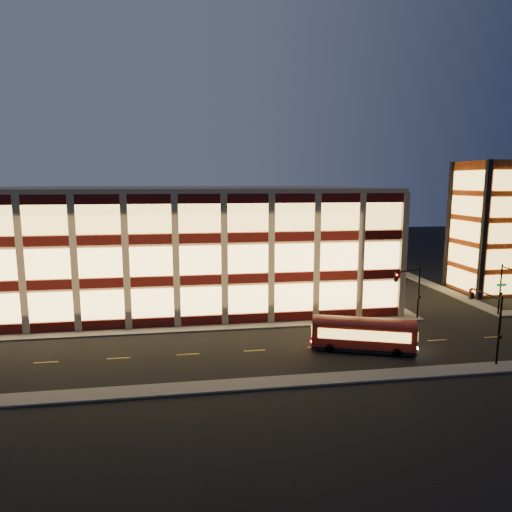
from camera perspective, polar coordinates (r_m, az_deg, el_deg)
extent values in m
plane|color=black|center=(47.72, -6.11, -9.38)|extent=(200.00, 200.00, 0.00)
cube|color=#514F4C|center=(48.62, -9.75, -9.02)|extent=(54.00, 2.00, 0.15)
cube|color=#514F4C|center=(68.68, 12.75, -3.70)|extent=(2.00, 30.00, 0.15)
cube|color=#514F4C|center=(73.38, 20.79, -3.25)|extent=(2.00, 30.00, 0.15)
cube|color=#514F4C|center=(35.62, -5.08, -15.93)|extent=(100.00, 2.00, 0.15)
cube|color=tan|center=(62.74, -9.70, 1.61)|extent=(50.00, 30.00, 14.00)
cube|color=tan|center=(62.20, -9.88, 8.24)|extent=(50.40, 30.40, 0.50)
cube|color=#470C0A|center=(49.28, -9.75, -8.06)|extent=(50.10, 0.25, 1.00)
cube|color=#F4C266|center=(48.72, -9.82, -5.70)|extent=(49.00, 0.20, 3.00)
cube|color=#470C0A|center=(68.24, 12.08, -3.27)|extent=(0.25, 30.10, 1.00)
cube|color=#F4C266|center=(67.81, 12.13, -1.54)|extent=(0.20, 29.00, 3.00)
cube|color=#470C0A|center=(48.17, -9.89, -3.06)|extent=(50.10, 0.25, 1.00)
cube|color=#F4C266|center=(47.79, -9.96, -0.59)|extent=(49.00, 0.20, 3.00)
cube|color=#470C0A|center=(67.43, 12.21, 0.38)|extent=(0.25, 30.10, 1.00)
cube|color=#F4C266|center=(67.14, 12.25, 2.16)|extent=(0.20, 29.00, 3.00)
cube|color=#470C0A|center=(47.43, -10.04, 2.14)|extent=(50.10, 0.25, 1.00)
cube|color=#F4C266|center=(47.24, -10.11, 4.67)|extent=(49.00, 0.20, 3.00)
cube|color=#470C0A|center=(66.91, 12.34, 4.11)|extent=(0.25, 30.10, 1.00)
cube|color=#F4C266|center=(66.76, 12.38, 5.90)|extent=(0.20, 29.00, 3.00)
cube|color=#8C3814|center=(71.16, 27.40, 3.22)|extent=(8.00, 8.00, 18.00)
cube|color=black|center=(65.60, 26.61, 2.85)|extent=(0.60, 0.60, 18.00)
cube|color=black|center=(72.24, 22.97, 3.60)|extent=(0.60, 0.60, 18.00)
cube|color=black|center=(76.74, 28.07, 3.53)|extent=(0.60, 0.60, 18.00)
cube|color=#FFCA59|center=(68.96, 28.93, -3.13)|extent=(6.60, 0.16, 2.60)
cube|color=#FFCA59|center=(69.86, 24.25, -2.64)|extent=(0.16, 6.60, 2.60)
cube|color=#FFCA59|center=(68.38, 29.16, -0.34)|extent=(6.60, 0.16, 2.60)
cube|color=#FFCA59|center=(69.29, 24.43, 0.12)|extent=(0.16, 6.60, 2.60)
cube|color=#FFCA59|center=(67.97, 29.38, 2.49)|extent=(6.60, 0.16, 2.60)
cube|color=#FFCA59|center=(68.88, 24.62, 2.91)|extent=(0.16, 6.60, 2.60)
cube|color=#FFCA59|center=(68.63, 24.81, 5.73)|extent=(0.16, 6.60, 2.60)
cube|color=#FFCA59|center=(68.56, 25.01, 8.56)|extent=(0.16, 6.60, 2.60)
cylinder|color=black|center=(53.94, 19.66, -4.38)|extent=(0.18, 0.18, 6.00)
cylinder|color=black|center=(51.92, 18.51, -1.78)|extent=(3.56, 1.63, 0.14)
cube|color=black|center=(50.59, 17.10, -2.57)|extent=(0.32, 0.32, 0.95)
sphere|color=#FF0C05|center=(50.37, 17.21, -2.28)|extent=(0.20, 0.20, 0.20)
cube|color=black|center=(53.86, 19.74, -4.84)|extent=(0.25, 0.18, 0.28)
cylinder|color=black|center=(59.30, 28.21, -3.74)|extent=(0.18, 0.18, 6.00)
cube|color=black|center=(59.23, 28.30, -4.16)|extent=(0.25, 0.18, 0.28)
cube|color=#0C7226|center=(59.07, 28.34, -3.20)|extent=(1.20, 0.06, 0.28)
cylinder|color=black|center=(43.16, 28.11, -8.30)|extent=(0.18, 0.18, 6.00)
cylinder|color=black|center=(44.03, 26.82, -4.23)|extent=(0.14, 4.00, 0.14)
cube|color=black|center=(45.73, 25.33, -4.30)|extent=(0.32, 0.32, 0.95)
sphere|color=#FF0C05|center=(45.52, 25.48, -3.98)|extent=(0.20, 0.20, 0.20)
cube|color=black|center=(43.12, 28.22, -8.88)|extent=(0.25, 0.18, 0.28)
cube|color=maroon|center=(43.05, 13.24, -9.50)|extent=(9.35, 5.20, 2.10)
cube|color=black|center=(43.45, 13.18, -11.04)|extent=(9.35, 5.20, 0.32)
cylinder|color=black|center=(42.44, 9.22, -11.28)|extent=(0.86, 0.53, 0.82)
cylinder|color=black|center=(44.32, 9.30, -10.38)|extent=(0.86, 0.53, 0.82)
cylinder|color=black|center=(42.73, 17.22, -11.44)|extent=(0.86, 0.53, 0.82)
cylinder|color=black|center=(44.60, 16.94, -10.54)|extent=(0.86, 0.53, 0.82)
cube|color=#FFCA59|center=(41.85, 13.32, -9.66)|extent=(7.57, 2.75, 0.91)
cube|color=#FFCA59|center=(44.07, 13.19, -8.68)|extent=(7.57, 2.75, 0.91)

